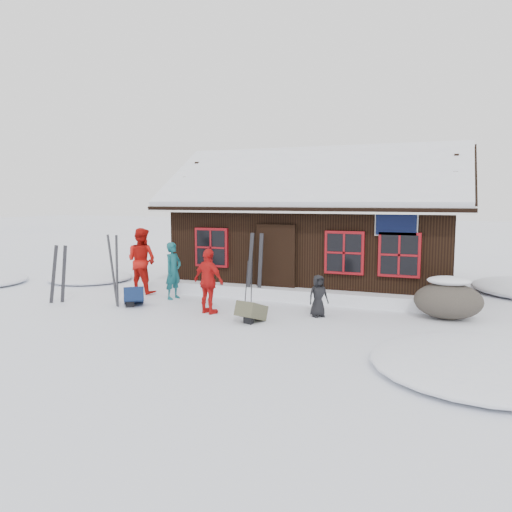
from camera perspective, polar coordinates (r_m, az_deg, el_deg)
The scene contains 15 objects.
ground at distance 12.18m, azimuth -5.60°, elevation -6.56°, with size 120.00×120.00×0.00m, color white.
mountain_hut at distance 16.05m, azimuth 7.37°, elevation 2.26°, with size 8.90×6.09×4.42m.
snow_drift at distance 13.62m, azimuth 4.42°, elevation -4.40°, with size 7.60×0.60×0.35m, color white.
snow_mounds at distance 13.25m, azimuth 4.55°, elevation -5.48°, with size 20.60×13.20×0.48m.
skier_teal at distance 13.96m, azimuth -9.44°, elevation -1.66°, with size 0.57×0.38×1.57m, color #114E54.
skier_orange_left at distance 14.98m, azimuth -12.95°, elevation -0.52°, with size 0.93×0.73×1.92m, color red.
skier_orange_right at distance 12.03m, azimuth -5.43°, elevation -2.90°, with size 0.92×0.38×1.58m, color red.
skier_crouched at distance 11.80m, azimuth 7.14°, elevation -4.54°, with size 0.49×0.32×0.99m, color black.
boulder at distance 12.33m, azimuth 21.11°, elevation -4.66°, with size 1.53×1.15×0.89m.
ski_pair_left at distance 14.25m, azimuth -21.62°, elevation -2.03°, with size 0.49×0.25×1.59m.
ski_pair_mid at distance 13.50m, azimuth -15.85°, elevation -1.64°, with size 0.56×0.36×1.88m.
ski_pair_right at distance 13.69m, azimuth -0.10°, elevation -1.29°, with size 0.54×0.12×1.89m.
ski_poles at distance 12.18m, azimuth -0.83°, elevation -3.60°, with size 0.23×0.11×1.30m.
backpack_blue at distance 13.34m, azimuth -13.79°, elevation -4.79°, with size 0.49×0.65×0.36m, color #0F1F44.
backpack_olive at distance 11.27m, azimuth -0.54°, elevation -6.71°, with size 0.47×0.63×0.34m, color #4B4A36.
Camera 1 is at (5.46, -10.53, 2.74)m, focal length 35.00 mm.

